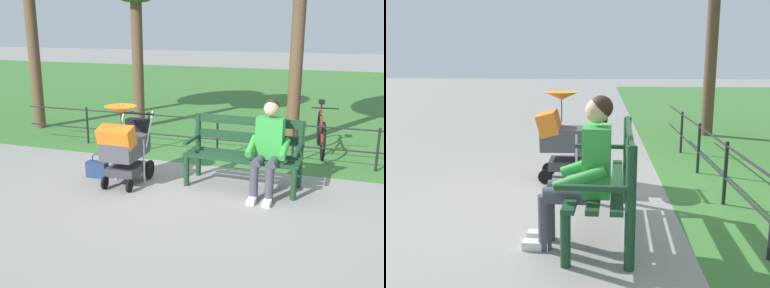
% 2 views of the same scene
% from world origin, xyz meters
% --- Properties ---
extents(ground_plane, '(60.00, 60.00, 0.00)m').
position_xyz_m(ground_plane, '(0.00, 0.00, 0.00)').
color(ground_plane, gray).
extents(park_bench, '(1.62, 0.66, 0.96)m').
position_xyz_m(park_bench, '(-0.75, -0.12, 0.53)').
color(park_bench, '#193D23').
rests_on(park_bench, ground).
extents(person_on_bench, '(0.55, 0.74, 1.28)m').
position_xyz_m(person_on_bench, '(-1.11, 0.11, 0.68)').
color(person_on_bench, '#42424C').
rests_on(person_on_bench, ground).
extents(stroller, '(0.52, 0.90, 1.15)m').
position_xyz_m(stroller, '(0.85, 0.41, 0.59)').
color(stroller, black).
rests_on(stroller, ground).
extents(handbag, '(0.32, 0.14, 0.37)m').
position_xyz_m(handbag, '(1.40, 0.28, 0.13)').
color(handbag, navy).
rests_on(handbag, ground).
extents(park_fence, '(7.72, 0.04, 0.70)m').
position_xyz_m(park_fence, '(-0.28, -1.36, 0.42)').
color(park_fence, black).
rests_on(park_fence, ground).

